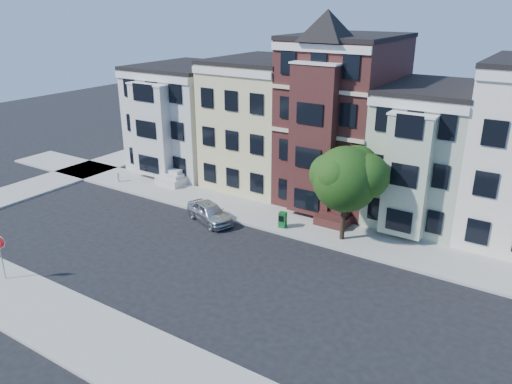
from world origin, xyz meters
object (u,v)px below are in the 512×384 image
Objects in this scene: stop_sign at (1,254)px; street_tree at (345,183)px; newspaper_box at (283,220)px; parked_car at (210,212)px; fire_hydrant at (118,178)px.

street_tree is at bearing 45.25° from stop_sign.
newspaper_box is at bearing -172.36° from street_tree.
parked_car is 3.88× the size of newspaper_box.
newspaper_box is 16.32m from fire_hydrant.
newspaper_box is at bearing -1.20° from fire_hydrant.
parked_car reaches higher than fire_hydrant.
fire_hydrant is 16.08m from stop_sign.
parked_car is 5.17m from newspaper_box.
street_tree reaches higher than newspaper_box.
street_tree is at bearing -1.50° from newspaper_box.
fire_hydrant is (-11.43, 2.05, -0.24)m from parked_car.
fire_hydrant is at bearing -179.42° from street_tree.
fire_hydrant is 0.22× the size of stop_sign.
stop_sign reaches higher than newspaper_box.
parked_car is 6.45× the size of fire_hydrant.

